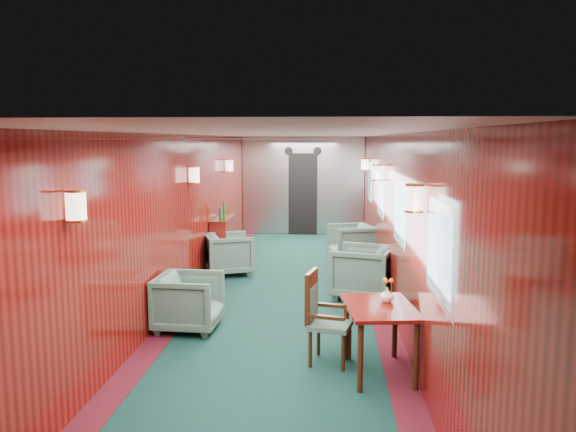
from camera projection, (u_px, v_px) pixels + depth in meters
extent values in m
plane|color=#0E332B|center=(284.00, 302.00, 8.10)|extent=(12.00, 12.00, 0.00)
cube|color=white|center=(284.00, 138.00, 7.78)|extent=(3.00, 12.00, 0.10)
cube|color=white|center=(284.00, 137.00, 7.78)|extent=(1.20, 12.00, 0.06)
cube|color=maroon|center=(303.00, 185.00, 13.86)|extent=(3.00, 0.10, 2.40)
cube|color=maroon|center=(180.00, 219.00, 8.04)|extent=(0.10, 12.00, 2.40)
cube|color=maroon|center=(391.00, 221.00, 7.83)|extent=(0.10, 12.00, 2.40)
cube|color=#420D16|center=(192.00, 300.00, 8.19)|extent=(0.30, 12.00, 0.01)
cube|color=#420D16|center=(378.00, 304.00, 8.00)|extent=(0.30, 12.00, 0.01)
cube|color=#A3A5AA|center=(303.00, 186.00, 13.79)|extent=(2.98, 0.12, 2.38)
cube|color=black|center=(303.00, 194.00, 13.73)|extent=(0.70, 0.06, 2.00)
cylinder|color=black|center=(289.00, 151.00, 13.63)|extent=(0.20, 0.04, 0.20)
cylinder|color=black|center=(317.00, 151.00, 13.58)|extent=(0.20, 0.04, 0.20)
cube|color=#A9AAB0|center=(440.00, 254.00, 4.34)|extent=(0.02, 1.10, 0.80)
cube|color=slate|center=(439.00, 254.00, 4.34)|extent=(0.01, 0.96, 0.66)
cube|color=#A9AAB0|center=(400.00, 212.00, 6.81)|extent=(0.02, 1.10, 0.80)
cube|color=slate|center=(399.00, 212.00, 6.81)|extent=(0.01, 0.96, 0.66)
cube|color=#A9AAB0|center=(381.00, 193.00, 9.28)|extent=(0.02, 1.10, 0.80)
cube|color=slate|center=(380.00, 193.00, 9.28)|extent=(0.01, 0.96, 0.66)
cube|color=#A9AAB0|center=(370.00, 182.00, 11.75)|extent=(0.02, 1.10, 0.80)
cube|color=slate|center=(370.00, 182.00, 11.75)|extent=(0.01, 0.96, 0.66)
cylinder|color=#FFE5C6|center=(76.00, 206.00, 4.49)|extent=(0.16, 0.16, 0.24)
cylinder|color=#DA8C3D|center=(77.00, 221.00, 4.51)|extent=(0.17, 0.17, 0.02)
cylinder|color=#FFE5C6|center=(414.00, 198.00, 5.09)|extent=(0.16, 0.16, 0.24)
cylinder|color=#DA8C3D|center=(414.00, 211.00, 5.10)|extent=(0.17, 0.17, 0.02)
cylinder|color=#FFE5C6|center=(194.00, 175.00, 8.45)|extent=(0.16, 0.16, 0.24)
cylinder|color=#DA8C3D|center=(194.00, 183.00, 8.46)|extent=(0.17, 0.17, 0.02)
cylinder|color=#FFE5C6|center=(377.00, 172.00, 9.04)|extent=(0.16, 0.16, 0.24)
cylinder|color=#DA8C3D|center=(377.00, 180.00, 9.06)|extent=(0.17, 0.17, 0.02)
cylinder|color=#FFE5C6|center=(229.00, 166.00, 11.41)|extent=(0.16, 0.16, 0.24)
cylinder|color=#DA8C3D|center=(229.00, 172.00, 11.43)|extent=(0.17, 0.17, 0.02)
cylinder|color=#FFE5C6|center=(365.00, 164.00, 12.00)|extent=(0.16, 0.16, 0.24)
cylinder|color=#DA8C3D|center=(365.00, 170.00, 12.02)|extent=(0.17, 0.17, 0.02)
cube|color=maroon|center=(380.00, 307.00, 5.54)|extent=(0.77, 1.01, 0.04)
cylinder|color=#3A1E0D|center=(360.00, 358.00, 5.17)|extent=(0.06, 0.06, 0.66)
cylinder|color=#3A1E0D|center=(416.00, 356.00, 5.20)|extent=(0.06, 0.06, 0.66)
cylinder|color=#3A1E0D|center=(346.00, 329.00, 5.97)|extent=(0.06, 0.06, 0.66)
cylinder|color=#3A1E0D|center=(395.00, 328.00, 6.00)|extent=(0.06, 0.06, 0.66)
cube|color=#1C4239|center=(331.00, 325.00, 5.84)|extent=(0.50, 0.50, 0.05)
cube|color=#3A1E0D|center=(311.00, 296.00, 5.86)|extent=(0.13, 0.38, 0.54)
cube|color=#1C4239|center=(314.00, 301.00, 5.86)|extent=(0.08, 0.29, 0.32)
cube|color=#3A1E0D|center=(326.00, 317.00, 5.62)|extent=(0.38, 0.13, 0.04)
cube|color=#3A1E0D|center=(335.00, 306.00, 6.01)|extent=(0.38, 0.13, 0.04)
cylinder|color=#3A1E0D|center=(310.00, 349.00, 5.75)|extent=(0.04, 0.04, 0.39)
cylinder|color=#3A1E0D|center=(343.00, 353.00, 5.65)|extent=(0.04, 0.04, 0.39)
cylinder|color=#3A1E0D|center=(319.00, 338.00, 6.08)|extent=(0.04, 0.04, 0.39)
cylinder|color=#3A1E0D|center=(350.00, 341.00, 5.98)|extent=(0.04, 0.04, 0.39)
cube|color=maroon|center=(223.00, 241.00, 10.48)|extent=(0.29, 0.97, 0.87)
cube|color=#3A1E0D|center=(223.00, 218.00, 10.42)|extent=(0.31, 0.99, 0.02)
cylinder|color=#264C28|center=(221.00, 214.00, 10.16)|extent=(0.07, 0.07, 0.22)
cylinder|color=#264C28|center=(224.00, 210.00, 10.50)|extent=(0.06, 0.06, 0.28)
cylinder|color=#DA8C3D|center=(226.00, 211.00, 10.70)|extent=(0.08, 0.08, 0.18)
imported|color=white|center=(387.00, 295.00, 5.65)|extent=(0.15, 0.15, 0.15)
imported|color=#1C4239|center=(189.00, 302.00, 6.89)|extent=(0.80, 0.78, 0.70)
imported|color=#1C4239|center=(229.00, 254.00, 9.75)|extent=(1.01, 0.99, 0.72)
imported|color=#1C4239|center=(362.00, 272.00, 8.28)|extent=(1.06, 1.04, 0.78)
imported|color=#1C4239|center=(351.00, 243.00, 10.79)|extent=(0.96, 0.95, 0.71)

